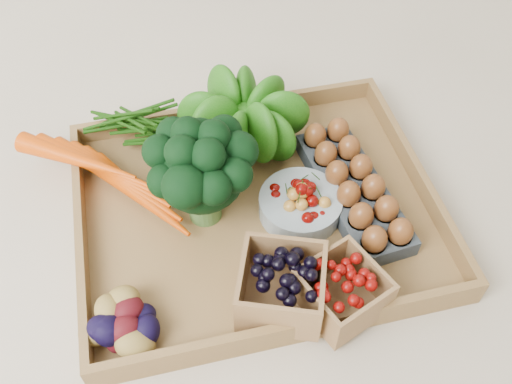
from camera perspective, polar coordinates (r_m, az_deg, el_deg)
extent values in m
plane|color=beige|center=(0.91, 0.00, -2.38)|extent=(4.00, 4.00, 0.00)
cube|color=olive|center=(0.91, 0.00, -2.10)|extent=(0.55, 0.45, 0.01)
sphere|color=#10510C|center=(0.95, -1.27, 7.72)|extent=(0.13, 0.13, 0.13)
cylinder|color=#8C9EA5|center=(0.89, 4.44, -1.32)|extent=(0.13, 0.13, 0.03)
cube|color=#353D44|center=(0.92, 9.64, 0.07)|extent=(0.12, 0.27, 0.03)
cube|color=black|center=(0.78, 2.57, -9.35)|extent=(0.15, 0.15, 0.08)
cube|color=#660604|center=(0.79, 8.60, -9.79)|extent=(0.13, 0.13, 0.07)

